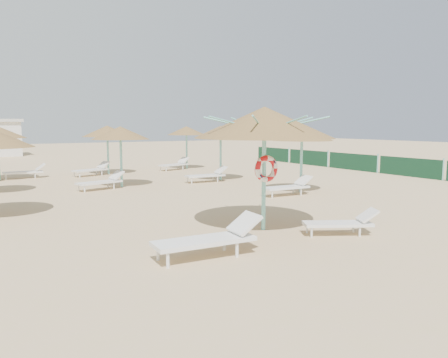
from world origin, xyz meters
TOP-DOWN VIEW (x-y plane):
  - ground at (0.00, 0.00)m, footprint 120.00×120.00m
  - main_palapa at (0.36, 0.27)m, footprint 3.56×3.56m
  - lounger_main_a at (-1.97, -1.12)m, footprint 2.32×0.80m
  - lounger_main_b at (1.73, -1.19)m, footprint 1.85×1.31m
  - palapa_field at (-0.28, 10.88)m, footprint 14.73×13.58m
  - windbreak_fence at (14.00, 9.96)m, footprint 0.08×19.84m

SIDE VIEW (x-z plane):
  - ground at x=0.00m, z-range 0.00..0.00m
  - lounger_main_b at x=1.73m, z-range -0.02..0.64m
  - lounger_main_a at x=-1.97m, z-range -0.02..0.81m
  - windbreak_fence at x=14.00m, z-range -0.05..1.05m
  - palapa_field at x=-0.28m, z-range 0.96..3.66m
  - main_palapa at x=0.36m, z-range 1.18..4.37m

